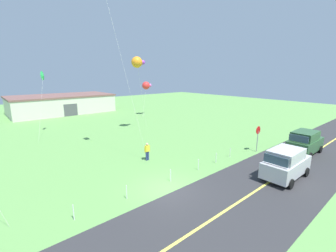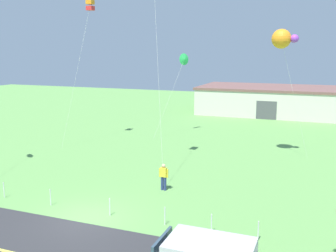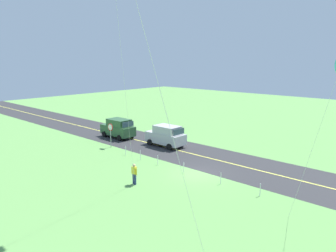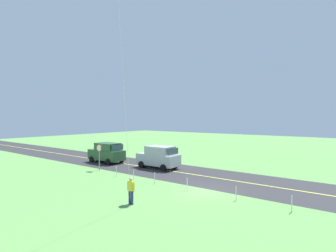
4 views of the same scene
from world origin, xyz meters
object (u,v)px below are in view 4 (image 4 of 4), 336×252
Objects in this scene: car_suv_foreground at (159,157)px; car_parked_east_near at (107,152)px; person_adult_near at (131,190)px; stop_sign at (99,152)px.

car_parked_east_near is at bearing 8.41° from car_suv_foreground.
person_adult_near is (-5.56, 9.47, -0.29)m from car_suv_foreground.
car_suv_foreground is at bearing -132.67° from stop_sign.
car_suv_foreground is 6.86m from car_parked_east_near.
car_suv_foreground and car_parked_east_near have the same top height.
car_suv_foreground is at bearing 76.63° from person_adult_near.
stop_sign is (3.96, 4.29, 0.65)m from car_suv_foreground.
car_parked_east_near is 2.75× the size of person_adult_near.
stop_sign reaches higher than car_parked_east_near.
person_adult_near is at bearing 145.57° from car_parked_east_near.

